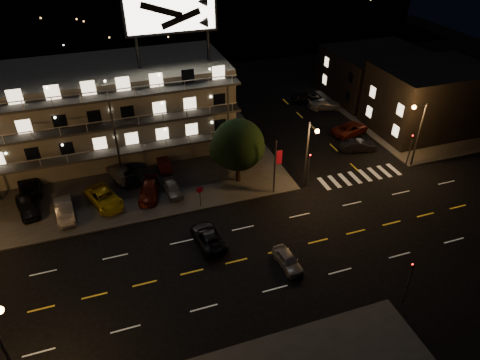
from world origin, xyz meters
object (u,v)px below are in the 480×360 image
object	(u,v)px
road_car_east	(288,260)
road_car_west	(208,237)
tree	(238,146)
lot_car_4	(172,188)
lot_car_7	(120,172)
lot_car_2	(104,198)
side_car_0	(359,146)

from	to	relation	value
road_car_east	road_car_west	distance (m)	7.60
tree	lot_car_4	xyz separation A→B (m)	(-7.37, -0.09, -3.70)
lot_car_4	lot_car_7	bearing A→B (deg)	129.63
lot_car_2	lot_car_4	world-z (taller)	lot_car_2
lot_car_2	lot_car_4	distance (m)	6.95
road_car_east	lot_car_4	bearing A→B (deg)	113.69
lot_car_2	road_car_east	size ratio (longest dim) A/B	1.44
tree	side_car_0	size ratio (longest dim) A/B	1.66
lot_car_2	tree	bearing A→B (deg)	-21.69
tree	side_car_0	bearing A→B (deg)	5.52
lot_car_4	tree	bearing A→B (deg)	-4.48
lot_car_7	road_car_east	distance (m)	22.21
tree	side_car_0	distance (m)	16.86
lot_car_4	side_car_0	xyz separation A→B (m)	(23.73, 1.67, -0.07)
lot_car_7	side_car_0	bearing A→B (deg)	157.68
road_car_east	side_car_0	bearing A→B (deg)	38.19
road_car_east	tree	bearing A→B (deg)	85.10
side_car_0	lot_car_4	bearing A→B (deg)	106.89
tree	road_car_west	world-z (taller)	tree
road_car_west	tree	bearing A→B (deg)	-129.80
lot_car_4	road_car_west	bearing A→B (deg)	-84.54
side_car_0	road_car_west	bearing A→B (deg)	127.60
lot_car_2	road_car_west	bearing A→B (deg)	-66.69
lot_car_7	tree	bearing A→B (deg)	142.62
tree	road_car_west	size ratio (longest dim) A/B	1.51
lot_car_4	lot_car_2	bearing A→B (deg)	171.35
road_car_east	road_car_west	size ratio (longest dim) A/B	0.76
road_car_east	lot_car_2	bearing A→B (deg)	130.91
tree	road_car_east	world-z (taller)	tree
lot_car_7	road_car_west	xyz separation A→B (m)	(6.54, -13.49, -0.22)
lot_car_2	road_car_east	bearing A→B (deg)	-64.83
lot_car_2	lot_car_7	size ratio (longest dim) A/B	1.03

